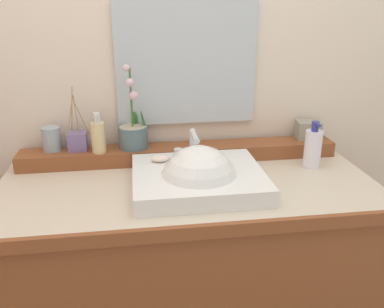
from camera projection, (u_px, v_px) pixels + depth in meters
The scene contains 12 objects.
wall_back at pixel (174, 24), 1.65m from camera, with size 3.09×0.20×2.76m, color beige.
vanity_cabinet at pixel (189, 279), 1.61m from camera, with size 1.37×0.62×0.86m.
back_ledge at pixel (181, 153), 1.66m from camera, with size 1.29×0.12×0.06m, color brown.
sink_basin at pixel (199, 182), 1.41m from camera, with size 0.46×0.39×0.29m.
soap_bar at pixel (160, 158), 1.48m from camera, with size 0.07×0.04×0.02m, color beige.
potted_plant at pixel (133, 132), 1.61m from camera, with size 0.12×0.12×0.34m.
soap_dispenser at pixel (98, 136), 1.56m from camera, with size 0.06×0.06×0.16m.
tumbler_cup at pixel (52, 139), 1.58m from camera, with size 0.07×0.07×0.10m, color #93A1A7.
reed_diffuser at pixel (78, 140), 1.60m from camera, with size 0.09×0.07×0.25m.
trinket_box at pixel (308, 130), 1.73m from camera, with size 0.10×0.08×0.08m, color gray.
lotion_bottle at pixel (313, 148), 1.57m from camera, with size 0.07×0.07×0.19m.
mirror at pixel (187, 64), 1.60m from camera, with size 0.57×0.02×0.48m, color silver.
Camera 1 is at (-0.17, -1.31, 1.47)m, focal length 37.48 mm.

